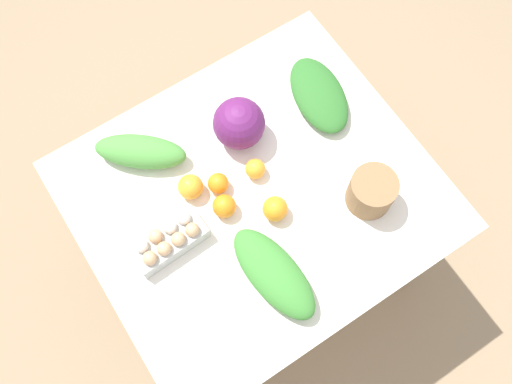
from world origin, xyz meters
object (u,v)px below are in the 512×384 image
at_px(orange_0, 224,206).
at_px(greens_bunch_chard, 274,273).
at_px(cabbage_purple, 239,123).
at_px(greens_bunch_scallion, 319,95).
at_px(orange_3, 191,187).
at_px(orange_4, 255,169).
at_px(greens_bunch_beet_tops, 141,152).
at_px(orange_1, 218,183).
at_px(paper_bag, 371,192).
at_px(egg_carton, 168,240).
at_px(orange_2, 275,209).

bearing_deg(orange_0, greens_bunch_chard, 92.20).
relative_size(cabbage_purple, greens_bunch_scallion, 0.56).
relative_size(cabbage_purple, orange_3, 2.09).
xyz_separation_m(greens_bunch_scallion, orange_4, (0.33, 0.11, -0.00)).
bearing_deg(greens_bunch_beet_tops, greens_bunch_scallion, 167.04).
relative_size(greens_bunch_beet_tops, orange_1, 4.41).
bearing_deg(orange_4, orange_0, 19.84).
relative_size(greens_bunch_beet_tops, orange_0, 3.98).
bearing_deg(paper_bag, cabbage_purple, -61.91).
bearing_deg(orange_0, paper_bag, 151.61).
bearing_deg(orange_0, greens_bunch_beet_tops, -67.06).
height_order(egg_carton, greens_bunch_chard, egg_carton).
relative_size(paper_bag, greens_bunch_scallion, 0.48).
xyz_separation_m(greens_bunch_scallion, orange_3, (0.53, 0.05, 0.01)).
bearing_deg(orange_1, greens_bunch_scallion, -169.21).
relative_size(greens_bunch_chard, greens_bunch_beet_tops, 1.12).
relative_size(cabbage_purple, orange_1, 2.50).
distance_m(cabbage_purple, greens_bunch_chard, 0.49).
xyz_separation_m(greens_bunch_beet_tops, orange_3, (-0.07, 0.19, -0.00)).
xyz_separation_m(egg_carton, orange_2, (-0.33, 0.09, -0.00)).
height_order(egg_carton, orange_0, egg_carton).
xyz_separation_m(paper_bag, greens_bunch_beet_tops, (0.53, -0.52, -0.02)).
relative_size(cabbage_purple, orange_2, 2.12).
xyz_separation_m(cabbage_purple, greens_bunch_scallion, (-0.29, 0.03, -0.05)).
bearing_deg(greens_bunch_scallion, paper_bag, 78.84).
xyz_separation_m(orange_0, orange_2, (-0.13, 0.09, 0.00)).
distance_m(greens_bunch_chard, greens_bunch_scallion, 0.63).
height_order(orange_2, orange_4, orange_2).
bearing_deg(orange_2, orange_1, -59.11).
relative_size(paper_bag, orange_3, 1.81).
height_order(paper_bag, greens_bunch_scallion, paper_bag).
relative_size(greens_bunch_scallion, orange_0, 4.04).
xyz_separation_m(greens_bunch_chard, orange_0, (0.01, -0.26, -0.01)).
relative_size(cabbage_purple, greens_bunch_chard, 0.50).
bearing_deg(cabbage_purple, greens_bunch_chard, 69.53).
distance_m(greens_bunch_beet_tops, orange_2, 0.47).
bearing_deg(orange_2, cabbage_purple, -100.50).
relative_size(greens_bunch_chard, orange_2, 4.20).
relative_size(orange_1, orange_2, 0.85).
distance_m(greens_bunch_scallion, greens_bunch_beet_tops, 0.62).
bearing_deg(orange_4, orange_3, -15.60).
relative_size(orange_1, orange_3, 0.83).
xyz_separation_m(cabbage_purple, paper_bag, (-0.22, 0.41, -0.02)).
distance_m(egg_carton, orange_2, 0.34).
bearing_deg(orange_1, cabbage_purple, -142.54).
bearing_deg(cabbage_purple, orange_3, 19.68).
height_order(orange_1, orange_2, orange_2).
distance_m(orange_2, orange_3, 0.27).
relative_size(greens_bunch_scallion, orange_1, 4.48).
distance_m(greens_bunch_beet_tops, orange_1, 0.27).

